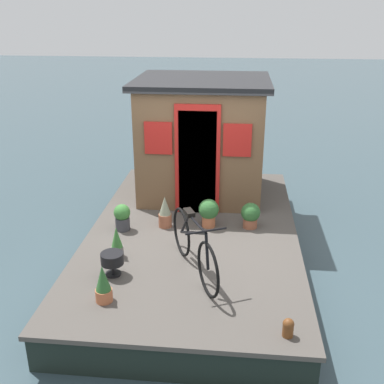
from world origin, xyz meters
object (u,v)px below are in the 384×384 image
(potted_plant_succulent, at_px, (117,243))
(potted_plant_thyme, at_px, (250,215))
(potted_plant_fern, at_px, (209,212))
(bicycle, at_px, (194,246))
(charcoal_grill, at_px, (112,260))
(houseboat_cabin, at_px, (202,137))
(potted_plant_lavender, at_px, (165,212))
(mooring_bollard, at_px, (288,327))
(potted_plant_sage, at_px, (103,285))
(potted_plant_basil, at_px, (122,217))

(potted_plant_succulent, bearing_deg, potted_plant_thyme, -58.76)
(potted_plant_succulent, xyz_separation_m, potted_plant_thyme, (1.10, -1.81, -0.00))
(potted_plant_fern, bearing_deg, bicycle, 175.85)
(potted_plant_thyme, height_order, charcoal_grill, potted_plant_thyme)
(potted_plant_fern, bearing_deg, houseboat_cabin, 9.07)
(potted_plant_lavender, relative_size, charcoal_grill, 1.63)
(houseboat_cabin, relative_size, potted_plant_succulent, 5.06)
(potted_plant_fern, relative_size, mooring_bollard, 2.12)
(potted_plant_lavender, height_order, potted_plant_succulent, potted_plant_lavender)
(potted_plant_sage, relative_size, potted_plant_succulent, 1.04)
(houseboat_cabin, bearing_deg, potted_plant_fern, -170.93)
(potted_plant_sage, bearing_deg, potted_plant_thyme, -38.99)
(bicycle, xyz_separation_m, potted_plant_succulent, (0.29, 1.07, -0.16))
(charcoal_grill, bearing_deg, potted_plant_basil, 8.13)
(potted_plant_lavender, distance_m, mooring_bollard, 2.94)
(potted_plant_succulent, xyz_separation_m, potted_plant_fern, (1.07, -1.17, 0.04))
(bicycle, xyz_separation_m, potted_plant_basil, (1.11, 1.20, -0.16))
(potted_plant_lavender, distance_m, potted_plant_succulent, 1.11)
(mooring_bollard, bearing_deg, potted_plant_sage, 78.74)
(potted_plant_lavender, relative_size, potted_plant_succulent, 1.12)
(bicycle, bearing_deg, houseboat_cabin, 2.60)
(potted_plant_thyme, xyz_separation_m, mooring_bollard, (-2.53, -0.35, -0.10))
(bicycle, distance_m, potted_plant_thyme, 1.58)
(charcoal_grill, bearing_deg, potted_plant_sage, -175.48)
(charcoal_grill, height_order, mooring_bollard, charcoal_grill)
(potted_plant_thyme, bearing_deg, houseboat_cabin, 32.16)
(potted_plant_sage, distance_m, potted_plant_thyme, 2.72)
(potted_plant_thyme, relative_size, potted_plant_fern, 0.89)
(houseboat_cabin, distance_m, potted_plant_basil, 2.13)
(potted_plant_basil, relative_size, charcoal_grill, 1.34)
(bicycle, relative_size, potted_plant_fern, 3.50)
(potted_plant_basil, bearing_deg, charcoal_grill, -171.87)
(charcoal_grill, bearing_deg, potted_plant_thyme, -48.64)
(potted_plant_fern, distance_m, charcoal_grill, 1.88)
(potted_plant_basil, bearing_deg, potted_plant_fern, -79.29)
(houseboat_cabin, bearing_deg, mooring_bollard, -162.67)
(houseboat_cabin, xyz_separation_m, bicycle, (-2.77, -0.13, -0.66))
(potted_plant_succulent, bearing_deg, potted_plant_basil, 8.78)
(potted_plant_thyme, distance_m, potted_plant_basil, 1.96)
(potted_plant_basil, xyz_separation_m, charcoal_grill, (-1.27, -0.18, 0.00))
(houseboat_cabin, xyz_separation_m, potted_plant_succulent, (-2.47, 0.95, -0.82))
(potted_plant_fern, bearing_deg, potted_plant_thyme, -87.24)
(potted_plant_fern, relative_size, charcoal_grill, 1.45)
(potted_plant_sage, bearing_deg, potted_plant_basil, 7.02)
(potted_plant_sage, relative_size, mooring_bollard, 2.21)
(mooring_bollard, bearing_deg, potted_plant_lavender, 34.49)
(bicycle, height_order, potted_plant_basil, bicycle)
(potted_plant_lavender, xyz_separation_m, potted_plant_basil, (-0.17, 0.63, -0.02))
(bicycle, distance_m, charcoal_grill, 1.04)
(potted_plant_sage, bearing_deg, bicycle, -53.37)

